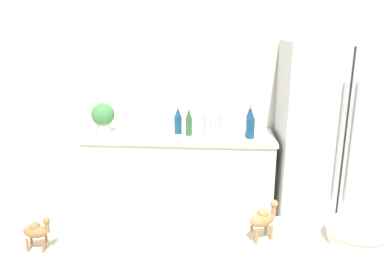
{
  "coord_description": "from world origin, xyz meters",
  "views": [
    {
      "loc": [
        0.1,
        -1.05,
        1.85
      ],
      "look_at": [
        -0.07,
        1.37,
        1.15
      ],
      "focal_mm": 35.0,
      "sensor_mm": 36.0,
      "label": 1
    }
  ],
  "objects_px": {
    "back_bottle_2": "(250,124)",
    "camel_figurine": "(37,231)",
    "back_bottle_1": "(178,121)",
    "fruit_bowl": "(356,232)",
    "paper_towel_roll": "(125,121)",
    "refrigerator": "(331,139)",
    "back_bottle_3": "(223,121)",
    "back_bottle_0": "(207,120)",
    "back_bottle_4": "(189,122)",
    "potted_plant": "(103,116)",
    "back_bottle_5": "(250,120)",
    "camel_figurine_second": "(263,218)"
  },
  "relations": [
    {
      "from": "back_bottle_2",
      "to": "camel_figurine",
      "type": "relative_size",
      "value": 1.94
    },
    {
      "from": "back_bottle_1",
      "to": "fruit_bowl",
      "type": "relative_size",
      "value": 1.02
    },
    {
      "from": "paper_towel_roll",
      "to": "back_bottle_1",
      "type": "relative_size",
      "value": 0.88
    },
    {
      "from": "refrigerator",
      "to": "back_bottle_3",
      "type": "distance_m",
      "value": 1.02
    },
    {
      "from": "back_bottle_0",
      "to": "back_bottle_4",
      "type": "relative_size",
      "value": 1.16
    },
    {
      "from": "paper_towel_roll",
      "to": "fruit_bowl",
      "type": "distance_m",
      "value": 2.49
    },
    {
      "from": "potted_plant",
      "to": "back_bottle_1",
      "type": "bearing_deg",
      "value": 2.53
    },
    {
      "from": "fruit_bowl",
      "to": "back_bottle_5",
      "type": "bearing_deg",
      "value": 98.26
    },
    {
      "from": "refrigerator",
      "to": "back_bottle_4",
      "type": "distance_m",
      "value": 1.32
    },
    {
      "from": "potted_plant",
      "to": "back_bottle_2",
      "type": "height_order",
      "value": "potted_plant"
    },
    {
      "from": "refrigerator",
      "to": "back_bottle_3",
      "type": "bearing_deg",
      "value": 171.33
    },
    {
      "from": "refrigerator",
      "to": "back_bottle_1",
      "type": "bearing_deg",
      "value": 176.75
    },
    {
      "from": "back_bottle_0",
      "to": "potted_plant",
      "type": "bearing_deg",
      "value": 178.69
    },
    {
      "from": "potted_plant",
      "to": "camel_figurine",
      "type": "height_order",
      "value": "potted_plant"
    },
    {
      "from": "back_bottle_3",
      "to": "back_bottle_1",
      "type": "bearing_deg",
      "value": -170.46
    },
    {
      "from": "fruit_bowl",
      "to": "camel_figurine_second",
      "type": "bearing_deg",
      "value": -176.61
    },
    {
      "from": "back_bottle_0",
      "to": "back_bottle_5",
      "type": "height_order",
      "value": "back_bottle_0"
    },
    {
      "from": "back_bottle_5",
      "to": "camel_figurine_second",
      "type": "relative_size",
      "value": 1.7
    },
    {
      "from": "back_bottle_2",
      "to": "back_bottle_4",
      "type": "xyz_separation_m",
      "value": [
        -0.57,
        0.05,
        -0.01
      ]
    },
    {
      "from": "back_bottle_3",
      "to": "camel_figurine_second",
      "type": "xyz_separation_m",
      "value": [
        0.16,
        -2.11,
        0.09
      ]
    },
    {
      "from": "back_bottle_1",
      "to": "back_bottle_3",
      "type": "bearing_deg",
      "value": 9.54
    },
    {
      "from": "camel_figurine",
      "to": "camel_figurine_second",
      "type": "bearing_deg",
      "value": 9.0
    },
    {
      "from": "paper_towel_roll",
      "to": "back_bottle_2",
      "type": "bearing_deg",
      "value": -4.58
    },
    {
      "from": "camel_figurine",
      "to": "back_bottle_1",
      "type": "bearing_deg",
      "value": 81.39
    },
    {
      "from": "back_bottle_0",
      "to": "back_bottle_4",
      "type": "distance_m",
      "value": 0.17
    },
    {
      "from": "potted_plant",
      "to": "back_bottle_2",
      "type": "xyz_separation_m",
      "value": [
        1.4,
        -0.08,
        -0.03
      ]
    },
    {
      "from": "back_bottle_2",
      "to": "back_bottle_4",
      "type": "relative_size",
      "value": 1.08
    },
    {
      "from": "camel_figurine",
      "to": "camel_figurine_second",
      "type": "distance_m",
      "value": 0.92
    },
    {
      "from": "back_bottle_3",
      "to": "camel_figurine",
      "type": "relative_size",
      "value": 1.63
    },
    {
      "from": "refrigerator",
      "to": "back_bottle_1",
      "type": "relative_size",
      "value": 6.73
    },
    {
      "from": "back_bottle_1",
      "to": "refrigerator",
      "type": "bearing_deg",
      "value": -3.25
    },
    {
      "from": "camel_figurine_second",
      "to": "back_bottle_4",
      "type": "bearing_deg",
      "value": 103.45
    },
    {
      "from": "back_bottle_0",
      "to": "back_bottle_3",
      "type": "bearing_deg",
      "value": 41.03
    },
    {
      "from": "paper_towel_roll",
      "to": "fruit_bowl",
      "type": "relative_size",
      "value": 0.89
    },
    {
      "from": "back_bottle_4",
      "to": "back_bottle_5",
      "type": "distance_m",
      "value": 0.58
    },
    {
      "from": "potted_plant",
      "to": "back_bottle_5",
      "type": "bearing_deg",
      "value": 1.73
    },
    {
      "from": "refrigerator",
      "to": "back_bottle_1",
      "type": "height_order",
      "value": "refrigerator"
    },
    {
      "from": "refrigerator",
      "to": "back_bottle_5",
      "type": "xyz_separation_m",
      "value": [
        -0.74,
        0.09,
        0.14
      ]
    },
    {
      "from": "back_bottle_3",
      "to": "back_bottle_5",
      "type": "height_order",
      "value": "back_bottle_5"
    },
    {
      "from": "paper_towel_roll",
      "to": "back_bottle_2",
      "type": "height_order",
      "value": "back_bottle_2"
    },
    {
      "from": "potted_plant",
      "to": "back_bottle_3",
      "type": "bearing_deg",
      "value": 5.16
    },
    {
      "from": "back_bottle_0",
      "to": "camel_figurine",
      "type": "xyz_separation_m",
      "value": [
        -0.61,
        -2.12,
        0.04
      ]
    },
    {
      "from": "back_bottle_0",
      "to": "fruit_bowl",
      "type": "xyz_separation_m",
      "value": [
        0.69,
        -1.96,
        -0.01
      ]
    },
    {
      "from": "back_bottle_3",
      "to": "back_bottle_5",
      "type": "distance_m",
      "value": 0.26
    },
    {
      "from": "back_bottle_2",
      "to": "camel_figurine_second",
      "type": "xyz_separation_m",
      "value": [
        -0.1,
        -1.92,
        0.07
      ]
    },
    {
      "from": "back_bottle_2",
      "to": "fruit_bowl",
      "type": "xyz_separation_m",
      "value": [
        0.3,
        -1.9,
        0.0
      ]
    },
    {
      "from": "potted_plant",
      "to": "fruit_bowl",
      "type": "xyz_separation_m",
      "value": [
        1.7,
        -1.98,
        -0.02
      ]
    },
    {
      "from": "back_bottle_2",
      "to": "camel_figurine",
      "type": "distance_m",
      "value": 2.3
    },
    {
      "from": "paper_towel_roll",
      "to": "back_bottle_3",
      "type": "bearing_deg",
      "value": 5.4
    },
    {
      "from": "back_bottle_2",
      "to": "refrigerator",
      "type": "bearing_deg",
      "value": 2.37
    }
  ]
}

